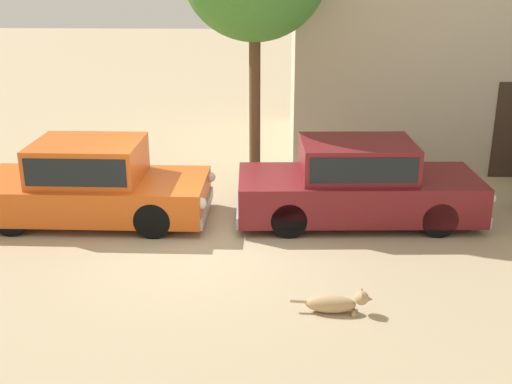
% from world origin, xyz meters
% --- Properties ---
extents(ground_plane, '(80.00, 80.00, 0.00)m').
position_xyz_m(ground_plane, '(0.00, 0.00, 0.00)').
color(ground_plane, tan).
extents(parked_sedan_nearest, '(4.25, 1.79, 1.47)m').
position_xyz_m(parked_sedan_nearest, '(-2.07, 1.15, 0.72)').
color(parked_sedan_nearest, '#D15619').
rests_on(parked_sedan_nearest, ground_plane).
extents(parked_sedan_second, '(4.51, 1.91, 1.49)m').
position_xyz_m(parked_sedan_second, '(2.73, 1.28, 0.73)').
color(parked_sedan_second, maroon).
rests_on(parked_sedan_second, ground_plane).
extents(stray_dog_spotted, '(1.10, 0.26, 0.36)m').
position_xyz_m(stray_dog_spotted, '(2.11, -2.06, 0.14)').
color(stray_dog_spotted, tan).
rests_on(stray_dog_spotted, ground_plane).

